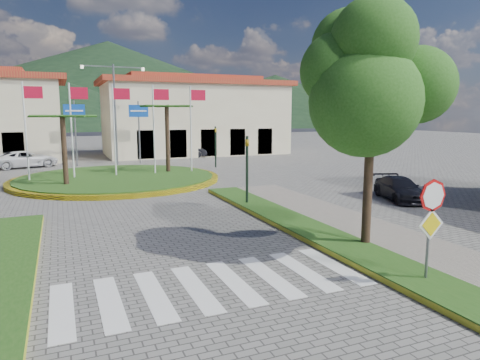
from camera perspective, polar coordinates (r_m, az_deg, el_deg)
name	(u,v)px	position (r m, az deg, el deg)	size (l,w,h in m)	color
sidewalk_right	(457,275)	(12.56, 27.00, -11.24)	(4.00, 28.00, 0.15)	gray
verge_right	(422,282)	(11.70, 23.11, -12.36)	(1.60, 28.00, 0.18)	#1E4A15
crosswalk	(211,285)	(10.84, -3.88, -13.84)	(8.00, 3.00, 0.01)	silver
roundabout_island	(117,178)	(27.95, -16.03, 0.25)	(12.70, 12.70, 6.00)	yellow
stop_sign	(431,214)	(11.27, 24.13, -4.19)	(0.80, 0.11, 2.65)	slate
deciduous_tree	(373,80)	(13.67, 17.29, 12.62)	(3.60, 3.60, 6.80)	black
traffic_light_right	(247,164)	(19.23, 0.95, 2.16)	(0.15, 0.18, 3.20)	black
traffic_light_far	(216,143)	(33.49, -3.28, 5.00)	(0.18, 0.15, 3.20)	black
direction_sign_west	(75,122)	(36.46, -21.16, 7.23)	(1.60, 0.14, 5.20)	slate
direction_sign_east	(139,121)	(36.97, -13.33, 7.60)	(1.60, 0.14, 5.20)	slate
street_lamp_centre	(115,110)	(35.72, -16.32, 9.00)	(4.80, 0.16, 8.00)	slate
building_right	(195,116)	(45.44, -6.06, 8.45)	(19.08, 9.54, 8.05)	beige
hill_far_mid	(110,84)	(166.82, -16.99, 12.19)	(180.00, 180.00, 30.00)	black
hill_far_east	(275,100)	(158.48, 4.69, 10.56)	(120.00, 120.00, 18.00)	black
hill_near_back	(30,100)	(135.69, -26.16, 9.57)	(110.00, 110.00, 16.00)	black
white_van	(26,159)	(37.41, -26.64, 2.50)	(2.17, 4.71, 1.31)	white
car_dark_a	(21,158)	(37.93, -27.20, 2.57)	(1.60, 3.97, 1.35)	black
car_dark_b	(186,151)	(41.62, -7.18, 3.91)	(1.37, 3.94, 1.30)	black
car_side_right	(400,189)	(22.33, 20.53, -1.08)	(1.54, 3.79, 1.10)	black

